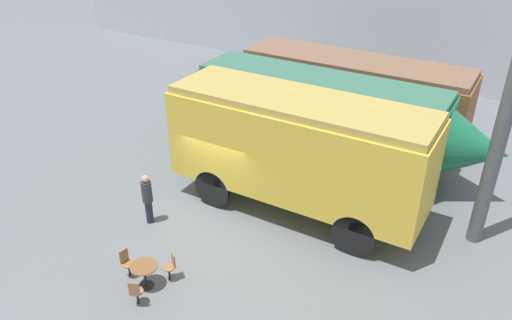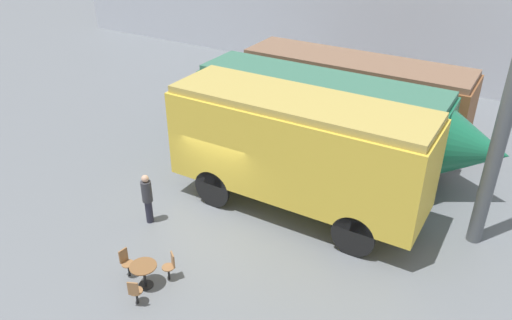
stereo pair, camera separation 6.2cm
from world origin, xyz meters
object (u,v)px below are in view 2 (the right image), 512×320
Objects in this scene: streamlined_locomotive at (338,116)px; cafe_table_near at (144,271)px; cafe_chair_0 at (135,291)px; visitor_person at (147,197)px; passenger_coach_wooden at (354,88)px; passenger_coach_vintage at (298,146)px.

cafe_table_near is (-1.75, -9.22, -1.53)m from streamlined_locomotive.
visitor_person is at bearing 12.20° from cafe_chair_0.
passenger_coach_vintage is (0.83, -7.21, 0.54)m from passenger_coach_wooden.
streamlined_locomotive is at bearing 92.11° from passenger_coach_vintage.
streamlined_locomotive is 3.76m from passenger_coach_vintage.
passenger_coach_wooden is at bearing 85.21° from cafe_table_near.
streamlined_locomotive is at bearing 79.24° from cafe_table_near.
passenger_coach_vintage is at bearing 70.97° from cafe_table_near.
passenger_coach_vintage is 11.29× the size of cafe_table_near.
passenger_coach_wooden is at bearing 101.22° from streamlined_locomotive.
passenger_coach_vintage is 5.14m from visitor_person.
visitor_person is at bearing 128.96° from cafe_table_near.
passenger_coach_wooden reaches higher than visitor_person.
cafe_table_near is at bearing -0.00° from cafe_chair_0.
streamlined_locomotive reaches higher than cafe_table_near.
passenger_coach_vintage is at bearing -83.46° from passenger_coach_wooden.
streamlined_locomotive is 1.39× the size of passenger_coach_vintage.
passenger_coach_vintage reaches higher than streamlined_locomotive.
passenger_coach_wooden is 13.29× the size of cafe_table_near.
passenger_coach_wooden reaches higher than cafe_chair_0.
streamlined_locomotive is at bearing 61.73° from visitor_person.
passenger_coach_wooden is 3.54m from streamlined_locomotive.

